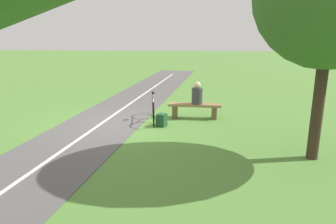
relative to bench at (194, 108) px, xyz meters
name	(u,v)px	position (x,y,z in m)	size (l,w,h in m)	color
ground_plane	(118,123)	(2.41, 0.74, -0.34)	(80.00, 80.00, 0.00)	#548438
paved_path	(21,180)	(3.36, 4.74, -0.33)	(2.51, 36.00, 0.02)	#565454
path_centre_line	(21,179)	(3.36, 4.74, -0.32)	(0.10, 32.00, 0.00)	silver
bench	(194,108)	(0.00, 0.00, 0.00)	(1.75, 0.43, 0.49)	#937047
person_seated	(197,94)	(-0.08, 0.00, 0.47)	(0.37, 0.37, 0.74)	#38383D
bicycle	(153,109)	(1.32, 0.42, 0.05)	(0.30, 1.77, 0.91)	black
backpack	(162,120)	(1.00, 1.00, -0.15)	(0.36, 0.34, 0.39)	#1E4C2D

